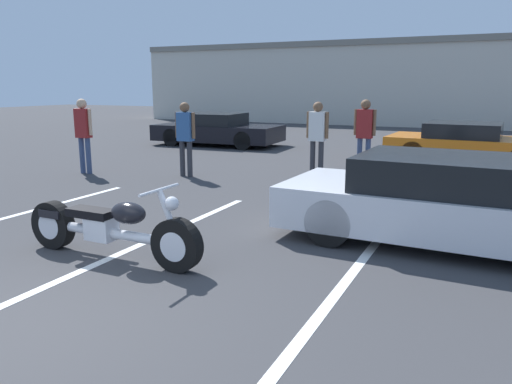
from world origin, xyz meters
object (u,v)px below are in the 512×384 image
spectator_midground (365,130)px  spectator_far_lot (83,129)px  show_car_hood_open (449,201)px  parked_car_mid_row (468,144)px  spectator_near_motorcycle (317,133)px  motorcycle (110,229)px  spectator_by_show_car (185,133)px  parked_car_left_row (217,130)px

spectator_midground → spectator_far_lot: spectator_far_lot is taller
show_car_hood_open → spectator_midground: (-2.30, 4.89, 0.47)m
parked_car_mid_row → spectator_near_motorcycle: bearing=-126.6°
motorcycle → spectator_near_motorcycle: size_ratio=1.48×
show_car_hood_open → spectator_by_show_car: bearing=156.9°
parked_car_mid_row → spectator_near_motorcycle: (-3.01, -3.66, 0.49)m
parked_car_left_row → spectator_far_lot: size_ratio=2.54×
parked_car_left_row → spectator_far_lot: (0.05, -6.40, 0.52)m
parked_car_mid_row → spectator_midground: 3.54m
spectator_by_show_car → spectator_far_lot: size_ratio=0.96×
parked_car_left_row → spectator_midground: bearing=-33.3°
spectator_near_motorcycle → spectator_midground: 1.24m
show_car_hood_open → parked_car_mid_row: (-0.15, 7.66, -0.04)m
parked_car_mid_row → spectator_near_motorcycle: size_ratio=2.48×
parked_car_mid_row → spectator_by_show_car: bearing=-136.8°
motorcycle → spectator_far_lot: 6.52m
spectator_near_motorcycle → spectator_far_lot: (-5.15, -1.91, 0.04)m
show_car_hood_open → spectator_far_lot: show_car_hood_open is taller
spectator_midground → parked_car_left_row: bearing=149.3°
show_car_hood_open → spectator_by_show_car: (-5.91, 2.77, 0.44)m
motorcycle → show_car_hood_open: show_car_hood_open is taller
spectator_by_show_car → show_car_hood_open: bearing=-25.1°
parked_car_left_row → spectator_midground: 7.07m
parked_car_left_row → spectator_far_lot: bearing=-92.1°
spectator_far_lot → motorcycle: bearing=-43.6°
show_car_hood_open → spectator_far_lot: size_ratio=2.49×
parked_car_mid_row → spectator_far_lot: (-8.16, -5.57, 0.52)m
parked_car_mid_row → spectator_midground: (-2.14, -2.77, 0.51)m
show_car_hood_open → parked_car_mid_row: size_ratio=1.03×
parked_car_mid_row → spectator_far_lot: size_ratio=2.40×
parked_car_left_row → spectator_midground: size_ratio=2.56×
parked_car_left_row → spectator_midground: (6.07, -3.61, 0.51)m
motorcycle → show_car_hood_open: size_ratio=0.58×
show_car_hood_open → spectator_midground: bearing=117.2°
show_car_hood_open → spectator_midground: size_ratio=2.51×
show_car_hood_open → spectator_far_lot: (-8.31, 2.09, 0.48)m
show_car_hood_open → spectator_near_motorcycle: bearing=130.4°
motorcycle → spectator_far_lot: (-4.70, 4.47, 0.68)m
spectator_midground → show_car_hood_open: bearing=-64.8°
motorcycle → spectator_midground: (1.32, 7.27, 0.67)m
parked_car_left_row → motorcycle: bearing=-69.0°
motorcycle → spectator_far_lot: spectator_far_lot is taller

